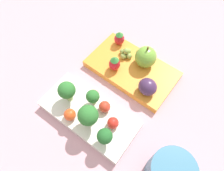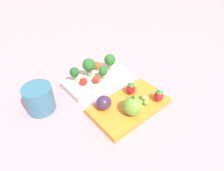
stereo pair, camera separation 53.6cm
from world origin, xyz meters
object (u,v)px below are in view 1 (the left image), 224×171
Objects in this scene: apple at (146,57)px; plum at (148,87)px; cherry_tomato_2 at (70,115)px; strawberry_1 at (119,38)px; broccoli_floret_3 at (105,136)px; bento_box_savoury at (89,115)px; broccoli_floret_0 at (67,91)px; strawberry_0 at (115,63)px; grape_cluster at (126,53)px; cherry_tomato_1 at (105,107)px; broccoli_floret_1 at (88,116)px; bento_box_fruit at (132,69)px; cherry_tomato_0 at (113,123)px; broccoli_floret_2 at (93,97)px.

plum is at bearing 129.15° from apple.
strawberry_1 is (0.05, -0.22, 0.00)m from cherry_tomato_2.
bento_box_savoury is at bearing -18.46° from broccoli_floret_3.
broccoli_floret_0 is 0.13m from strawberry_0.
grape_cluster is (0.10, -0.05, -0.01)m from plum.
broccoli_floret_3 is 0.15m from plum.
broccoli_floret_3 reaches higher than strawberry_0.
cherry_tomato_1 is at bearing -125.65° from cherry_tomato_2.
bento_box_savoury is at bearing 63.46° from plum.
broccoli_floret_1 is 1.74× the size of grape_cluster.
cherry_tomato_2 is at bearing 54.73° from bento_box_savoury.
bento_box_savoury is 4.78× the size of broccoli_floret_3.
cherry_tomato_1 is 0.11m from strawberry_0.
cherry_tomato_2 is 0.59× the size of plum.
strawberry_0 is at bearing -99.56° from broccoli_floret_0.
bento_box_fruit is at bearing -108.28° from broccoli_floret_0.
broccoli_floret_0 is (0.05, 0.16, 0.05)m from bento_box_fruit.
apple is (-0.07, -0.18, -0.01)m from broccoli_floret_0.
bento_box_savoury is 9.15× the size of cherry_tomato_0.
broccoli_floret_3 is at bearing 117.58° from grape_cluster.
broccoli_floret_2 is at bearing -56.91° from broccoli_floret_1.
strawberry_1 is at bearing -6.44° from apple.
cherry_tomato_2 is (0.01, 0.06, -0.01)m from broccoli_floret_2.
broccoli_floret_0 is 2.25× the size of cherry_tomato_2.
cherry_tomato_2 is 0.20m from grape_cluster.
broccoli_floret_2 reaches higher than cherry_tomato_1.
strawberry_0 is at bearing -0.58° from plum.
broccoli_floret_0 is at bearing 80.44° from strawberry_0.
broccoli_floret_3 is (-0.07, 0.05, 0.00)m from broccoli_floret_2.
cherry_tomato_0 is 0.11m from plum.
broccoli_floret_0 is 0.20m from apple.
broccoli_floret_3 is 1.15× the size of strawberry_1.
cherry_tomato_0 is at bearing 125.91° from strawberry_1.
bento_box_fruit is at bearing -26.07° from plum.
strawberry_1 is (0.09, -0.16, 0.00)m from cherry_tomato_1.
strawberry_1 reaches higher than bento_box_savoury.
broccoli_floret_1 is at bearing 140.19° from bento_box_savoury.
broccoli_floret_1 is at bearing -8.75° from broccoli_floret_3.
cherry_tomato_1 is at bearing 119.94° from strawberry_1.
bento_box_fruit is 8.79× the size of cherry_tomato_2.
cherry_tomato_0 is at bearing 87.15° from plum.
cherry_tomato_1 is 0.07m from cherry_tomato_2.
bento_box_fruit is at bearing 60.16° from apple.
broccoli_floret_0 is 0.05m from broccoli_floret_2.
apple is at bearing -167.83° from grape_cluster.
grape_cluster is at bearing -78.11° from bento_box_savoury.
bento_box_fruit is 0.04m from grape_cluster.
strawberry_0 reaches higher than bento_box_fruit.
apple reaches higher than grape_cluster.
broccoli_floret_2 is (0.01, -0.02, 0.04)m from bento_box_savoury.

